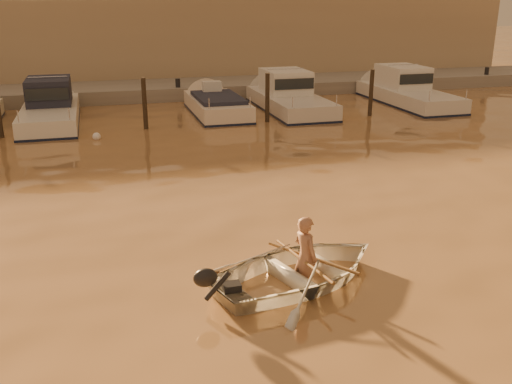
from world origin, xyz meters
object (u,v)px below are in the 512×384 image
object	(u,v)px
moored_boat_2	(50,108)
moored_boat_4	(290,96)
moored_boat_5	(408,91)
waterfront_building	(126,42)
moored_boat_3	(217,109)
dinghy	(301,270)
person	(305,257)

from	to	relation	value
moored_boat_2	moored_boat_4	world-z (taller)	same
moored_boat_2	moored_boat_5	xyz separation A→B (m)	(16.49, 0.00, 0.00)
waterfront_building	moored_boat_4	bearing A→B (deg)	-59.27
moored_boat_3	moored_boat_5	bearing A→B (deg)	0.00
moored_boat_3	dinghy	bearing A→B (deg)	-96.58
person	moored_boat_3	bearing A→B (deg)	-24.52
moored_boat_3	person	bearing A→B (deg)	-96.25
moored_boat_3	waterfront_building	bearing A→B (deg)	105.89
moored_boat_4	waterfront_building	bearing A→B (deg)	120.73
moored_boat_2	dinghy	bearing A→B (deg)	-71.98
moored_boat_3	waterfront_building	world-z (taller)	waterfront_building
moored_boat_2	person	bearing A→B (deg)	-71.63
moored_boat_3	moored_boat_4	world-z (taller)	moored_boat_4
moored_boat_2	moored_boat_4	bearing A→B (deg)	0.00
person	moored_boat_3	world-z (taller)	person
moored_boat_3	waterfront_building	size ratio (longest dim) A/B	0.13
moored_boat_2	moored_boat_3	world-z (taller)	moored_boat_2
moored_boat_4	person	bearing A→B (deg)	-107.98
person	moored_boat_5	xyz separation A→B (m)	(11.22, 15.85, 0.15)
moored_boat_3	moored_boat_2	bearing A→B (deg)	180.00
dinghy	moored_boat_3	distance (m)	15.98
moored_boat_5	waterfront_building	size ratio (longest dim) A/B	0.17
moored_boat_5	dinghy	bearing A→B (deg)	-125.48
dinghy	moored_boat_4	xyz separation A→B (m)	(5.24, 15.88, 0.39)
moored_boat_3	moored_boat_5	xyz separation A→B (m)	(9.49, 0.00, 0.40)
dinghy	moored_boat_2	size ratio (longest dim) A/B	0.47
moored_boat_2	waterfront_building	size ratio (longest dim) A/B	0.16
moored_boat_4	waterfront_building	xyz separation A→B (m)	(-6.54, 11.00, 1.77)
dinghy	moored_boat_5	world-z (taller)	moored_boat_5
moored_boat_4	moored_boat_5	size ratio (longest dim) A/B	0.96
moored_boat_2	waterfront_building	xyz separation A→B (m)	(3.87, 11.00, 1.77)
moored_boat_3	moored_boat_4	bearing A→B (deg)	0.00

